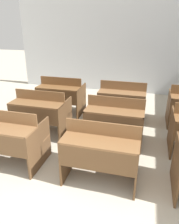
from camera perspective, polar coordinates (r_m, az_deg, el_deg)
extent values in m
cube|color=silver|center=(7.20, 9.78, 16.89)|extent=(7.21, 0.06, 3.02)
cube|color=brown|center=(3.61, -12.95, -8.74)|extent=(0.03, 0.75, 0.73)
cube|color=brown|center=(3.57, -22.28, -3.92)|extent=(1.07, 0.37, 0.03)
cube|color=brown|center=(3.64, -20.98, -1.16)|extent=(1.07, 0.02, 0.20)
cube|color=brown|center=(4.02, -18.01, -5.42)|extent=(1.07, 0.27, 0.03)
cube|color=brown|center=(4.14, -17.59, -8.48)|extent=(1.01, 0.04, 0.04)
cube|color=brown|center=(3.42, -5.37, -10.14)|extent=(0.03, 0.75, 0.73)
cube|color=brown|center=(3.25, 12.50, -12.57)|extent=(0.03, 0.75, 0.73)
cube|color=brown|center=(2.95, 2.67, -7.87)|extent=(1.07, 0.37, 0.03)
cube|color=brown|center=(2.91, 1.83, -12.59)|extent=(1.01, 0.02, 0.33)
cube|color=brown|center=(3.04, 3.42, -4.40)|extent=(1.07, 0.02, 0.20)
cube|color=brown|center=(3.48, 4.16, -8.92)|extent=(1.07, 0.27, 0.03)
cube|color=brown|center=(3.61, 4.05, -12.29)|extent=(1.01, 0.04, 0.04)
cube|color=brown|center=(3.29, 21.72, -13.30)|extent=(0.03, 0.75, 0.73)
cube|color=brown|center=(4.92, -17.67, -0.40)|extent=(0.03, 0.75, 0.73)
cube|color=brown|center=(4.47, -6.34, -1.81)|extent=(0.03, 0.75, 0.73)
cube|color=brown|center=(4.39, -13.78, 2.13)|extent=(1.07, 0.37, 0.03)
cube|color=brown|center=(4.32, -14.62, -0.88)|extent=(1.01, 0.02, 0.33)
cube|color=brown|center=(4.49, -12.89, 4.26)|extent=(1.07, 0.02, 0.20)
cube|color=brown|center=(4.86, -11.05, 0.33)|extent=(1.07, 0.27, 0.03)
cube|color=brown|center=(4.96, -10.84, -2.34)|extent=(1.01, 0.04, 0.04)
cube|color=brown|center=(4.33, -0.11, -2.48)|extent=(0.03, 0.75, 0.73)
cube|color=brown|center=(4.21, 13.68, -4.00)|extent=(0.03, 0.75, 0.73)
cube|color=brown|center=(3.92, 6.47, 0.15)|extent=(1.07, 0.37, 0.03)
cube|color=brown|center=(3.84, 5.94, -3.27)|extent=(1.01, 0.02, 0.33)
cube|color=brown|center=(4.04, 6.93, 2.57)|extent=(1.07, 0.02, 0.20)
cube|color=brown|center=(4.44, 7.18, -1.61)|extent=(1.07, 0.27, 0.03)
cube|color=brown|center=(4.55, 7.03, -4.48)|extent=(1.01, 0.04, 0.04)
cube|color=#54371E|center=(4.23, 20.59, -4.76)|extent=(0.03, 0.75, 0.73)
cube|color=#53361D|center=(5.84, -11.96, 3.83)|extent=(0.03, 0.75, 0.73)
cube|color=#53361D|center=(5.46, -2.16, 2.98)|extent=(0.03, 0.75, 0.73)
cube|color=brown|center=(5.35, -8.17, 6.31)|extent=(1.07, 0.37, 0.03)
cube|color=#53361D|center=(5.26, -8.79, 3.91)|extent=(1.01, 0.02, 0.33)
cube|color=brown|center=(5.47, -7.54, 7.96)|extent=(1.07, 0.02, 0.20)
cube|color=brown|center=(5.83, -6.35, 4.46)|extent=(1.07, 0.27, 0.03)
cube|color=#53361D|center=(5.91, -6.25, 2.15)|extent=(1.01, 0.04, 0.04)
cube|color=brown|center=(5.35, 2.99, 2.53)|extent=(0.03, 0.75, 0.73)
cube|color=brown|center=(5.24, 14.14, 1.42)|extent=(0.03, 0.75, 0.73)
cube|color=brown|center=(4.97, 8.46, 5.01)|extent=(1.07, 0.37, 0.03)
cube|color=brown|center=(4.87, 8.08, 2.41)|extent=(1.01, 0.02, 0.33)
cube|color=brown|center=(5.10, 8.78, 6.80)|extent=(1.07, 0.02, 0.20)
cube|color=brown|center=(5.48, 8.85, 3.12)|extent=(1.07, 0.27, 0.03)
cube|color=brown|center=(5.57, 8.69, 0.70)|extent=(1.01, 0.04, 0.04)
cube|color=brown|center=(5.29, 19.95, 0.91)|extent=(0.03, 0.75, 0.73)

